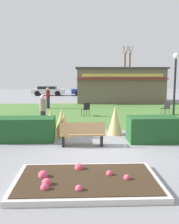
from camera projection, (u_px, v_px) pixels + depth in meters
ground_plane at (99, 150)px, 9.44m from camera, size 80.00×80.00×0.00m
lawn_patch at (89, 112)px, 18.73m from camera, size 36.00×12.00×0.01m
flower_bed at (86, 181)px, 6.45m from camera, size 3.60×2.26×0.31m
park_bench at (82, 134)px, 9.82m from camera, size 1.71×0.54×0.95m
hedge_left at (23, 129)px, 10.65m from camera, size 2.61×1.10×0.97m
hedge_right at (153, 129)px, 10.52m from camera, size 2.00×1.10×1.02m
ornamental_grass_behind_left at (64, 125)px, 11.16m from camera, size 0.58×0.58×1.12m
ornamental_grass_behind_right at (61, 123)px, 11.36m from camera, size 0.69×0.69×1.24m
ornamental_grass_behind_center at (51, 123)px, 11.11m from camera, size 0.62×0.62×1.28m
ornamental_grass_behind_far at (115, 120)px, 11.73m from camera, size 0.67×0.67×1.32m
lamppost_mid at (175, 78)px, 15.46m from camera, size 0.36×0.36×3.98m
trash_bin at (3, 133)px, 10.39m from camera, size 0.52×0.52×0.76m
food_kiosk at (119, 85)px, 25.98m from camera, size 8.65×4.78×3.40m
cafe_chair_west at (86, 108)px, 17.04m from camera, size 0.59×0.59×0.89m
cafe_chair_east at (166, 107)px, 17.60m from camera, size 0.62×0.62×0.89m
person_strolling at (48, 98)px, 20.84m from camera, size 0.34×0.34×1.69m
person_standing at (43, 111)px, 13.41m from camera, size 0.34×0.34×1.69m
parked_car_west_slot at (48, 91)px, 34.06m from camera, size 4.28×2.21×1.20m
parked_car_center_slot at (87, 90)px, 34.26m from camera, size 4.33×2.31×1.20m
tree_left_bg at (125, 71)px, 41.51m from camera, size 0.91×0.96×7.21m
tree_right_bg at (130, 71)px, 41.89m from camera, size 0.91×0.96×7.24m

